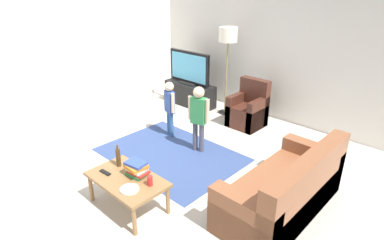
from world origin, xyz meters
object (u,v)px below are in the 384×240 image
object	(u,v)px
couch	(287,192)
book_stack	(137,169)
armchair	(249,111)
child_near_tv	(170,104)
soda_can	(150,181)
coffee_table	(127,181)
bottle	(118,157)
tv	(189,68)
plate	(130,189)
child_center	(199,113)
tv_stand	(190,94)
tv_remote	(105,172)
floor_lamp	(228,39)

from	to	relation	value
couch	book_stack	distance (m)	1.83
armchair	child_near_tv	bearing A→B (deg)	-119.76
couch	soda_can	distance (m)	1.64
coffee_table	bottle	size ratio (longest dim) A/B	3.35
tv	plate	distance (m)	3.90
child_center	book_stack	distance (m)	1.59
child_center	child_near_tv	bearing A→B (deg)	174.23
soda_can	tv_stand	bearing A→B (deg)	126.63
tv_remote	armchair	bearing A→B (deg)	86.26
child_near_tv	tv	bearing A→B (deg)	121.37
coffee_table	book_stack	distance (m)	0.19
floor_lamp	plate	bearing A→B (deg)	-69.60
book_stack	bottle	size ratio (longest dim) A/B	0.97
book_stack	bottle	world-z (taller)	bottle
child_center	plate	bearing A→B (deg)	-72.58
floor_lamp	coffee_table	distance (m)	3.64
floor_lamp	plate	distance (m)	3.80
tv_stand	coffee_table	bearing A→B (deg)	-58.31
floor_lamp	plate	world-z (taller)	floor_lamp
plate	bottle	bearing A→B (deg)	157.08
book_stack	soda_can	bearing A→B (deg)	-5.35
child_center	soda_can	xyz separation A→B (m)	(0.66, -1.56, -0.19)
child_center	coffee_table	size ratio (longest dim) A/B	1.11
tv	coffee_table	bearing A→B (deg)	-58.13
soda_can	child_center	bearing A→B (deg)	112.88
tv_remote	soda_can	xyz separation A→B (m)	(0.60, 0.22, 0.05)
child_near_tv	child_center	size ratio (longest dim) A/B	0.91
child_center	tv_remote	distance (m)	1.80
tv	plate	bearing A→B (deg)	-56.31
floor_lamp	couch	bearing A→B (deg)	-38.87
child_center	couch	bearing A→B (deg)	-12.83
couch	child_center	size ratio (longest dim) A/B	1.62
child_near_tv	plate	world-z (taller)	child_near_tv
tv	couch	xyz separation A→B (m)	(3.41, -1.86, -0.56)
tv_remote	tv	bearing A→B (deg)	112.56
floor_lamp	book_stack	xyz separation A→B (m)	(1.09, -3.15, -1.03)
bottle	book_stack	bearing A→B (deg)	4.33
tv_remote	child_near_tv	bearing A→B (deg)	109.19
armchair	coffee_table	size ratio (longest dim) A/B	0.90
bottle	tv	bearing A→B (deg)	118.48
soda_can	plate	xyz separation A→B (m)	(-0.10, -0.22, -0.05)
bottle	tv_remote	world-z (taller)	bottle
child_near_tv	tv_remote	size ratio (longest dim) A/B	5.94
child_near_tv	book_stack	world-z (taller)	child_near_tv
child_near_tv	book_stack	xyz separation A→B (m)	(1.14, -1.61, -0.10)
tv_stand	bottle	world-z (taller)	bottle
couch	soda_can	size ratio (longest dim) A/B	15.00
tv_stand	plate	xyz separation A→B (m)	(2.15, -3.25, 0.18)
coffee_table	floor_lamp	bearing A→B (deg)	107.66
tv_stand	child_near_tv	bearing A→B (deg)	-59.02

